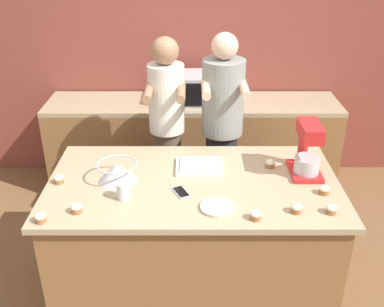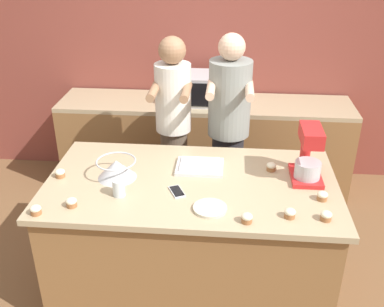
% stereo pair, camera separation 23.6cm
% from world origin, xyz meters
% --- Properties ---
extents(ground_plane, '(16.00, 16.00, 0.00)m').
position_xyz_m(ground_plane, '(0.00, 0.00, 0.00)').
color(ground_plane, brown).
extents(back_wall, '(10.00, 0.06, 2.70)m').
position_xyz_m(back_wall, '(0.00, 1.84, 1.35)').
color(back_wall, brown).
rests_on(back_wall, ground_plane).
extents(island_counter, '(1.92, 1.05, 0.89)m').
position_xyz_m(island_counter, '(0.00, 0.00, 0.45)').
color(island_counter, olive).
rests_on(island_counter, ground_plane).
extents(back_counter, '(2.80, 0.60, 0.89)m').
position_xyz_m(back_counter, '(0.00, 1.49, 0.45)').
color(back_counter, olive).
rests_on(back_counter, ground_plane).
extents(person_left, '(0.30, 0.48, 1.68)m').
position_xyz_m(person_left, '(-0.21, 0.74, 0.90)').
color(person_left, brown).
rests_on(person_left, ground_plane).
extents(person_right, '(0.34, 0.50, 1.71)m').
position_xyz_m(person_right, '(0.23, 0.75, 0.90)').
color(person_right, '#232328').
rests_on(person_right, ground_plane).
extents(stand_mixer, '(0.20, 0.30, 0.37)m').
position_xyz_m(stand_mixer, '(0.76, 0.11, 1.06)').
color(stand_mixer, red).
rests_on(stand_mixer, island_counter).
extents(mixing_bowl, '(0.27, 0.27, 0.13)m').
position_xyz_m(mixing_bowl, '(-0.50, 0.01, 0.96)').
color(mixing_bowl, '#BCBCC1').
rests_on(mixing_bowl, island_counter).
extents(baking_tray, '(0.32, 0.25, 0.04)m').
position_xyz_m(baking_tray, '(0.04, 0.18, 0.91)').
color(baking_tray, silver).
rests_on(baking_tray, island_counter).
extents(microwave_oven, '(0.48, 0.39, 0.27)m').
position_xyz_m(microwave_oven, '(-0.02, 1.49, 1.03)').
color(microwave_oven, '#B7B7BC').
rests_on(microwave_oven, back_counter).
extents(cell_phone, '(0.13, 0.16, 0.01)m').
position_xyz_m(cell_phone, '(-0.08, -0.14, 0.90)').
color(cell_phone, silver).
rests_on(cell_phone, island_counter).
extents(drinking_glass, '(0.08, 0.08, 0.11)m').
position_xyz_m(drinking_glass, '(-0.43, -0.21, 0.95)').
color(drinking_glass, silver).
rests_on(drinking_glass, island_counter).
extents(small_plate, '(0.20, 0.20, 0.02)m').
position_xyz_m(small_plate, '(0.14, -0.32, 0.90)').
color(small_plate, beige).
rests_on(small_plate, island_counter).
extents(cupcake_0, '(0.07, 0.07, 0.06)m').
position_xyz_m(cupcake_0, '(0.35, -0.43, 0.92)').
color(cupcake_0, '#9E6038').
rests_on(cupcake_0, island_counter).
extents(cupcake_1, '(0.07, 0.07, 0.06)m').
position_xyz_m(cupcake_1, '(0.82, -0.15, 0.92)').
color(cupcake_1, '#9E6038').
rests_on(cupcake_1, island_counter).
extents(cupcake_2, '(0.07, 0.07, 0.06)m').
position_xyz_m(cupcake_2, '(-0.69, -0.36, 0.92)').
color(cupcake_2, '#9E6038').
rests_on(cupcake_2, island_counter).
extents(cupcake_3, '(0.07, 0.07, 0.06)m').
position_xyz_m(cupcake_3, '(0.60, -0.36, 0.92)').
color(cupcake_3, '#9E6038').
rests_on(cupcake_3, island_counter).
extents(cupcake_4, '(0.07, 0.07, 0.06)m').
position_xyz_m(cupcake_4, '(-0.87, -0.45, 0.92)').
color(cupcake_4, '#9E6038').
rests_on(cupcake_4, island_counter).
extents(cupcake_5, '(0.07, 0.07, 0.06)m').
position_xyz_m(cupcake_5, '(0.54, 0.19, 0.92)').
color(cupcake_5, '#9E6038').
rests_on(cupcake_5, island_counter).
extents(cupcake_6, '(0.07, 0.07, 0.06)m').
position_xyz_m(cupcake_6, '(-0.88, -0.02, 0.92)').
color(cupcake_6, '#9E6038').
rests_on(cupcake_6, island_counter).
extents(cupcake_7, '(0.07, 0.07, 0.06)m').
position_xyz_m(cupcake_7, '(0.81, -0.37, 0.92)').
color(cupcake_7, '#9E6038').
rests_on(cupcake_7, island_counter).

